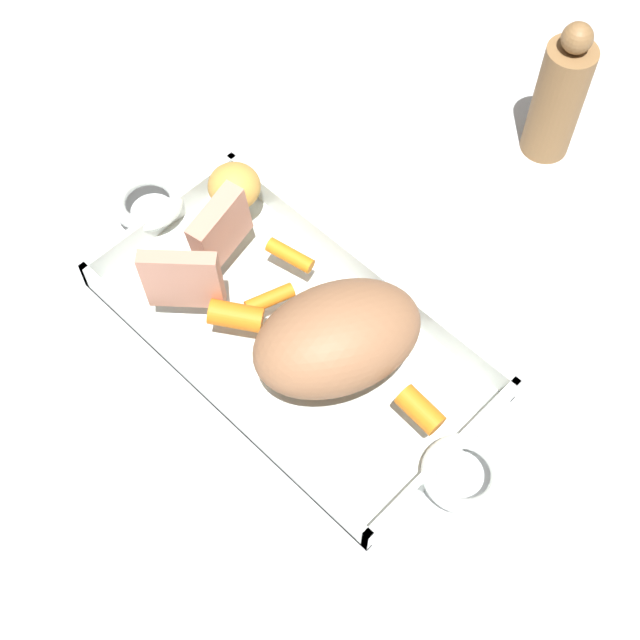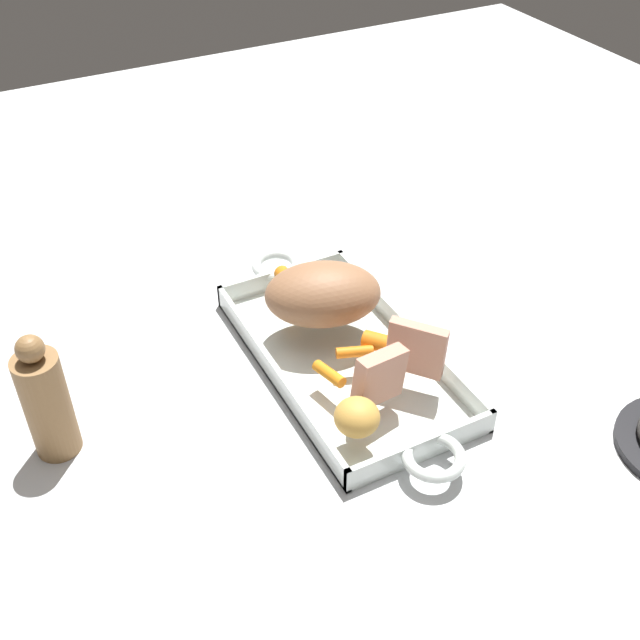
# 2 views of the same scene
# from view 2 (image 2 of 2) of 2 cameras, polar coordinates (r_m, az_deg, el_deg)

# --- Properties ---
(ground_plane) EXTENTS (2.25, 2.25, 0.00)m
(ground_plane) POSITION_cam_2_polar(r_m,az_deg,el_deg) (1.01, 1.71, -3.16)
(ground_plane) COLOR silver
(roasting_dish) EXTENTS (0.49, 0.20, 0.03)m
(roasting_dish) POSITION_cam_2_polar(r_m,az_deg,el_deg) (1.01, 1.73, -2.71)
(roasting_dish) COLOR silver
(roasting_dish) RESTS_ON ground_plane
(pork_roast) EXTENTS (0.15, 0.18, 0.08)m
(pork_roast) POSITION_cam_2_polar(r_m,az_deg,el_deg) (1.01, 0.05, 1.87)
(pork_roast) COLOR #976746
(pork_roast) RESTS_ON roasting_dish
(roast_slice_outer) EXTENTS (0.03, 0.07, 0.07)m
(roast_slice_outer) POSITION_cam_2_polar(r_m,az_deg,el_deg) (0.90, 4.38, -4.20)
(roast_slice_outer) COLOR tan
(roast_slice_outer) RESTS_ON roasting_dish
(roast_slice_thin) EXTENTS (0.06, 0.06, 0.07)m
(roast_slice_thin) POSITION_cam_2_polar(r_m,az_deg,el_deg) (0.94, 7.10, -2.10)
(roast_slice_thin) COLOR tan
(roast_slice_thin) RESTS_ON roasting_dish
(baby_carrot_long) EXTENTS (0.05, 0.05, 0.03)m
(baby_carrot_long) POSITION_cam_2_polar(r_m,az_deg,el_deg) (0.98, 4.59, -1.71)
(baby_carrot_long) COLOR orange
(baby_carrot_long) RESTS_ON roasting_dish
(baby_carrot_southwest) EXTENTS (0.05, 0.03, 0.02)m
(baby_carrot_southwest) POSITION_cam_2_polar(r_m,az_deg,el_deg) (0.94, 0.67, -3.97)
(baby_carrot_southwest) COLOR orange
(baby_carrot_southwest) RESTS_ON roasting_dish
(baby_carrot_center_left) EXTENTS (0.03, 0.05, 0.01)m
(baby_carrot_center_left) POSITION_cam_2_polar(r_m,az_deg,el_deg) (0.97, 2.34, -2.43)
(baby_carrot_center_left) COLOR orange
(baby_carrot_center_left) RESTS_ON roasting_dish
(baby_carrot_southeast) EXTENTS (0.04, 0.02, 0.03)m
(baby_carrot_southeast) POSITION_cam_2_polar(r_m,az_deg,el_deg) (1.08, -2.46, 3.04)
(baby_carrot_southeast) COLOR orange
(baby_carrot_southeast) RESTS_ON roasting_dish
(potato_near_roast) EXTENTS (0.07, 0.07, 0.04)m
(potato_near_roast) POSITION_cam_2_polar(r_m,az_deg,el_deg) (0.87, 2.73, -7.14)
(potato_near_roast) COLOR gold
(potato_near_roast) RESTS_ON roasting_dish
(pepper_mill) EXTENTS (0.05, 0.05, 0.17)m
(pepper_mill) POSITION_cam_2_polar(r_m,az_deg,el_deg) (0.91, -19.47, -5.67)
(pepper_mill) COLOR olive
(pepper_mill) RESTS_ON ground_plane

